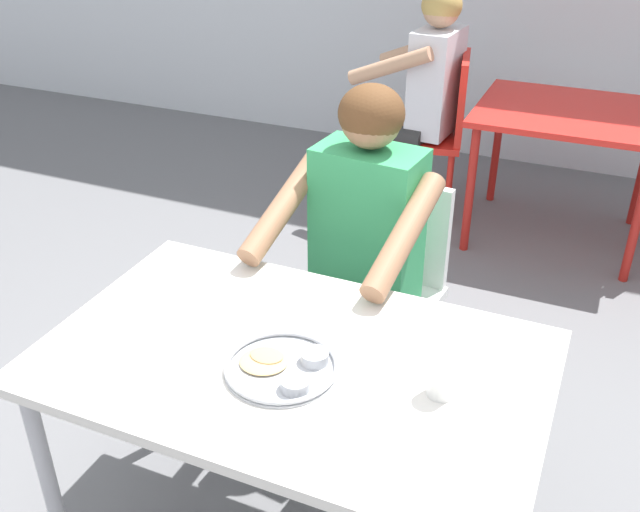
{
  "coord_description": "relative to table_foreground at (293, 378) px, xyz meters",
  "views": [
    {
      "loc": [
        0.67,
        -1.2,
        1.84
      ],
      "look_at": [
        0.0,
        0.34,
        0.88
      ],
      "focal_mm": 40.32,
      "sensor_mm": 36.0,
      "label": 1
    }
  ],
  "objects": [
    {
      "name": "chair_red_left",
      "position": [
        -0.26,
        2.39,
        -0.14
      ],
      "size": [
        0.51,
        0.48,
        0.9
      ],
      "color": "red",
      "rests_on": "ground"
    },
    {
      "name": "thali_tray",
      "position": [
        0.01,
        -0.06,
        0.08
      ],
      "size": [
        0.28,
        0.28,
        0.03
      ],
      "color": "#B7BABF",
      "rests_on": "table_foreground"
    },
    {
      "name": "table_background_red",
      "position": [
        0.41,
        2.37,
        -0.04
      ],
      "size": [
        0.91,
        0.79,
        0.71
      ],
      "color": "red",
      "rests_on": "ground"
    },
    {
      "name": "patron_background",
      "position": [
        -0.38,
        2.38,
        0.08
      ],
      "size": [
        0.57,
        0.52,
        1.24
      ],
      "color": "#2B2B2B",
      "rests_on": "ground"
    },
    {
      "name": "chair_foreground",
      "position": [
        -0.05,
        0.82,
        -0.18
      ],
      "size": [
        0.48,
        0.48,
        0.83
      ],
      "color": "silver",
      "rests_on": "ground"
    },
    {
      "name": "drinking_cup",
      "position": [
        0.38,
        0.01,
        0.13
      ],
      "size": [
        0.07,
        0.07,
        0.11
      ],
      "color": "white",
      "rests_on": "table_foreground"
    },
    {
      "name": "table_foreground",
      "position": [
        0.0,
        0.0,
        0.0
      ],
      "size": [
        1.26,
        0.78,
        0.73
      ],
      "color": "silver",
      "rests_on": "ground"
    },
    {
      "name": "diner_foreground",
      "position": [
        -0.06,
        0.61,
        0.07
      ],
      "size": [
        0.53,
        0.58,
        1.23
      ],
      "color": "#3F3F3F",
      "rests_on": "ground"
    }
  ]
}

